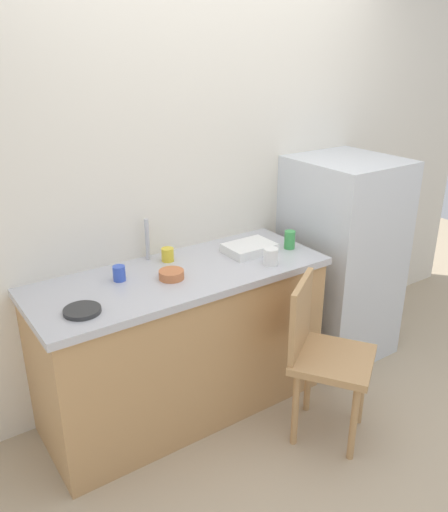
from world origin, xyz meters
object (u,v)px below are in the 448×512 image
terracotta_bowl (171,275)px  hotplate (82,311)px  dish_tray (249,248)px  cup_blue (119,273)px  cup_white (271,257)px  cup_yellow (168,255)px  cup_green (290,240)px  refrigerator (341,258)px  chair (322,352)px

terracotta_bowl → hotplate: terracotta_bowl is taller
dish_tray → cup_blue: bearing=175.2°
cup_white → terracotta_bowl: bearing=164.5°
dish_tray → cup_yellow: bearing=161.5°
cup_white → cup_green: size_ratio=0.88×
cup_blue → cup_white: size_ratio=0.83×
terracotta_bowl → hotplate: (-0.51, -0.09, -0.01)m
cup_blue → dish_tray: bearing=-4.8°
hotplate → cup_white: cup_white is taller
refrigerator → cup_white: 0.81m
dish_tray → cup_white: cup_white is taller
chair → terracotta_bowl: size_ratio=6.81×
cup_yellow → cup_white: 0.57m
dish_tray → cup_blue: cup_blue is taller
hotplate → cup_blue: (0.28, 0.22, 0.03)m
refrigerator → cup_yellow: refrigerator is taller
terracotta_bowl → cup_yellow: (0.10, 0.22, 0.02)m
refrigerator → hotplate: size_ratio=7.84×
terracotta_bowl → cup_green: size_ratio=1.22×
dish_tray → cup_yellow: (-0.45, 0.15, 0.01)m
cup_green → terracotta_bowl: bearing=178.5°
chair → dish_tray: dish_tray is taller
dish_tray → cup_blue: 0.79m
cup_blue → cup_white: cup_white is taller
chair → dish_tray: bearing=58.0°
cup_green → cup_blue: bearing=171.4°
cup_blue → cup_white: 0.82m
dish_tray → chair: bearing=-87.9°
cup_blue → cup_green: bearing=-8.6°
refrigerator → cup_yellow: bearing=171.0°
refrigerator → cup_green: 0.57m
refrigerator → hotplate: bearing=-176.2°
cup_yellow → cup_white: bearing=-39.9°
dish_tray → hotplate: bearing=-171.6°
chair → cup_blue: 1.13m
cup_yellow → cup_blue: (-0.33, -0.09, 0.00)m
terracotta_bowl → cup_white: cup_white is taller
cup_white → refrigerator: bearing=13.2°
cup_yellow → cup_green: cup_green is taller
hotplate → cup_blue: size_ratio=2.18×
cup_white → cup_yellow: bearing=140.1°
hotplate → cup_green: size_ratio=1.59×
refrigerator → chair: 0.93m
cup_green → refrigerator: bearing=5.6°
terracotta_bowl → cup_blue: 0.27m
cup_green → cup_white: bearing=-152.6°
chair → cup_white: size_ratio=9.45×
chair → cup_green: bearing=34.2°
hotplate → chair: bearing=-22.6°
refrigerator → cup_blue: (-1.52, 0.10, 0.24)m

